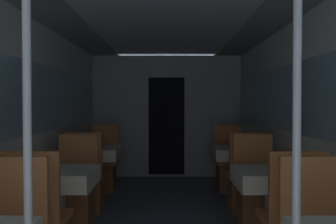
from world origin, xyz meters
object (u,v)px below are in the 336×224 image
chair_left_near_2 (87,188)px  support_pole_left_0 (27,157)px  chair_left_far_1 (75,200)px  chair_right_far_2 (229,171)px  chair_left_far_2 (103,171)px  dining_table_right_1 (270,182)px  dining_table_right_2 (236,156)px  chair_right_near_2 (244,188)px  dining_table_left_1 (59,182)px  support_pole_right_0 (296,156)px  dining_table_left_2 (95,156)px  chair_right_far_1 (256,200)px

chair_left_near_2 → support_pole_left_0: bearing=-82.9°
chair_left_far_1 → chair_right_far_2: size_ratio=1.00×
chair_left_far_2 → dining_table_right_1: size_ratio=1.36×
chair_left_far_1 → dining_table_right_2: 2.24m
dining_table_right_1 → dining_table_right_2: size_ratio=1.00×
chair_right_near_2 → chair_right_far_2: size_ratio=1.00×
chair_right_far_2 → dining_table_left_1: bearing=49.7°
support_pole_right_0 → chair_right_far_2: size_ratio=2.21×
dining_table_left_2 → chair_left_far_2: size_ratio=0.74×
support_pole_left_0 → support_pole_right_0: same height
chair_right_near_2 → chair_right_far_2: 1.11m
chair_left_far_2 → support_pole_left_0: bearing=95.1°
dining_table_left_1 → chair_left_near_2: bearing=90.0°
dining_table_left_2 → chair_left_near_2: (-0.00, -0.55, -0.31)m
dining_table_right_1 → chair_right_near_2: chair_right_near_2 is taller
dining_table_left_1 → chair_right_far_2: size_ratio=0.74×
chair_left_far_1 → support_pole_right_0: support_pole_right_0 is taller
support_pole_left_0 → dining_table_left_2: size_ratio=2.99×
dining_table_right_2 → chair_left_far_2: bearing=163.8°
chair_left_near_2 → chair_left_far_2: same height
dining_table_left_2 → dining_table_left_1: bearing=-90.0°
dining_table_right_2 → chair_right_far_2: 0.63m
chair_left_far_1 → chair_right_far_2: 2.55m
support_pole_right_0 → chair_right_far_1: 2.40m
chair_left_near_2 → dining_table_right_1: chair_left_near_2 is taller
support_pole_right_0 → dining_table_left_2: bearing=114.6°
dining_table_left_2 → chair_left_near_2: bearing=-90.0°
chair_left_far_1 → dining_table_left_2: size_ratio=1.36×
dining_table_right_1 → chair_right_far_1: size_ratio=0.74×
chair_right_far_1 → dining_table_right_1: bearing=90.0°
dining_table_left_1 → chair_right_near_2: 2.24m
dining_table_left_2 → support_pole_right_0: (1.55, -3.38, 0.47)m
support_pole_right_0 → dining_table_right_1: support_pole_right_0 is taller
chair_left_far_2 → chair_right_far_1: same height
chair_left_far_1 → chair_left_far_2: (0.00, 1.69, 0.00)m
chair_left_far_1 → dining_table_right_1: chair_left_far_1 is taller
chair_left_near_2 → support_pole_right_0: bearing=-61.3°
chair_right_near_2 → dining_table_left_1: bearing=-149.1°
support_pole_right_0 → chair_right_near_2: size_ratio=2.21×
dining_table_right_1 → chair_right_far_2: bearing=90.0°
dining_table_right_1 → chair_right_near_2: (0.00, 1.14, -0.31)m
chair_left_far_1 → chair_right_near_2: size_ratio=1.00×
chair_left_far_1 → dining_table_right_1: (1.90, -0.55, 0.31)m
dining_table_left_1 → dining_table_right_2: bearing=41.6°
chair_left_far_1 → chair_left_far_2: bearing=-90.0°
dining_table_left_1 → chair_left_far_1: chair_left_far_1 is taller
dining_table_left_2 → chair_right_far_2: chair_right_far_2 is taller
chair_left_far_2 → support_pole_right_0: size_ratio=0.45×
chair_right_far_2 → support_pole_left_0: bearing=68.5°
dining_table_left_2 → chair_left_near_2: chair_left_near_2 is taller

